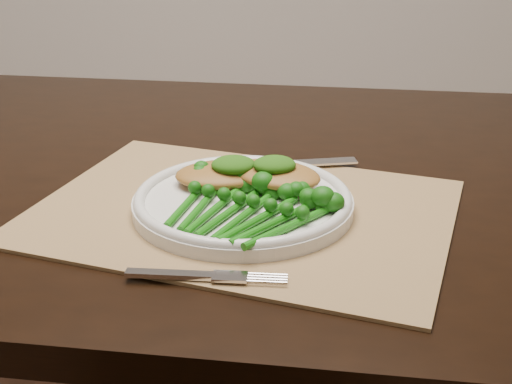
{
  "coord_description": "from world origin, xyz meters",
  "views": [
    {
      "loc": [
        0.06,
        -0.98,
        1.12
      ],
      "look_at": [
        0.07,
        -0.2,
        0.78
      ],
      "focal_mm": 50.0,
      "sensor_mm": 36.0,
      "label": 1
    }
  ],
  "objects_px": {
    "dining_table": "(198,373)",
    "chicken_fillet_left": "(223,174)",
    "placemat": "(243,211)",
    "broccolini_bundle": "(237,213)",
    "dinner_plate": "(243,201)"
  },
  "relations": [
    {
      "from": "placemat",
      "to": "dinner_plate",
      "type": "xyz_separation_m",
      "value": [
        0.0,
        -0.0,
        0.01
      ]
    },
    {
      "from": "broccolini_bundle",
      "to": "chicken_fillet_left",
      "type": "bearing_deg",
      "value": 131.35
    },
    {
      "from": "dining_table",
      "to": "dinner_plate",
      "type": "height_order",
      "value": "dinner_plate"
    },
    {
      "from": "chicken_fillet_left",
      "to": "placemat",
      "type": "bearing_deg",
      "value": -68.55
    },
    {
      "from": "chicken_fillet_left",
      "to": "broccolini_bundle",
      "type": "distance_m",
      "value": 0.1
    },
    {
      "from": "dining_table",
      "to": "chicken_fillet_left",
      "type": "height_order",
      "value": "chicken_fillet_left"
    },
    {
      "from": "dining_table",
      "to": "placemat",
      "type": "bearing_deg",
      "value": -56.73
    },
    {
      "from": "placemat",
      "to": "dinner_plate",
      "type": "height_order",
      "value": "dinner_plate"
    },
    {
      "from": "placemat",
      "to": "chicken_fillet_left",
      "type": "xyz_separation_m",
      "value": [
        -0.03,
        0.05,
        0.03
      ]
    },
    {
      "from": "dining_table",
      "to": "broccolini_bundle",
      "type": "distance_m",
      "value": 0.46
    },
    {
      "from": "dining_table",
      "to": "broccolini_bundle",
      "type": "relative_size",
      "value": 7.4
    },
    {
      "from": "dinner_plate",
      "to": "broccolini_bundle",
      "type": "xyz_separation_m",
      "value": [
        -0.01,
        -0.05,
        0.01
      ]
    },
    {
      "from": "placemat",
      "to": "broccolini_bundle",
      "type": "relative_size",
      "value": 2.15
    },
    {
      "from": "chicken_fillet_left",
      "to": "broccolini_bundle",
      "type": "xyz_separation_m",
      "value": [
        0.02,
        -0.1,
        -0.01
      ]
    },
    {
      "from": "placemat",
      "to": "broccolini_bundle",
      "type": "height_order",
      "value": "broccolini_bundle"
    }
  ]
}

